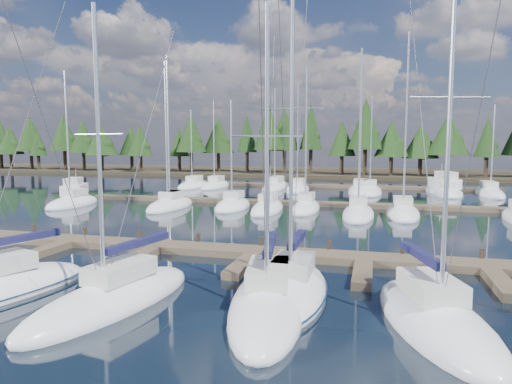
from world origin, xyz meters
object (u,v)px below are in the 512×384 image
(main_dock, at_px, (254,255))
(motor_yacht_left, at_px, (75,196))
(front_sailboat_5, at_px, (434,319))
(motor_yacht_right, at_px, (444,189))
(front_sailboat_3, at_px, (267,303))
(front_sailboat_4, at_px, (292,292))
(front_sailboat_2, at_px, (114,299))

(main_dock, distance_m, motor_yacht_left, 33.53)
(front_sailboat_5, height_order, motor_yacht_right, front_sailboat_5)
(front_sailboat_3, height_order, motor_yacht_left, front_sailboat_3)
(front_sailboat_5, xyz_separation_m, motor_yacht_right, (6.41, 46.01, 0.22))
(front_sailboat_3, xyz_separation_m, front_sailboat_4, (0.68, 1.53, 0.02))
(front_sailboat_2, distance_m, motor_yacht_right, 50.51)
(main_dock, bearing_deg, motor_yacht_left, 142.48)
(front_sailboat_4, distance_m, motor_yacht_right, 45.91)
(front_sailboat_5, bearing_deg, motor_yacht_left, 141.43)
(main_dock, relative_size, front_sailboat_3, 3.63)
(main_dock, relative_size, front_sailboat_5, 3.07)
(front_sailboat_3, bearing_deg, front_sailboat_5, -1.02)
(main_dock, bearing_deg, front_sailboat_5, -41.64)
(motor_yacht_left, bearing_deg, front_sailboat_5, -38.57)
(main_dock, height_order, front_sailboat_5, front_sailboat_5)
(front_sailboat_2, relative_size, motor_yacht_left, 1.39)
(front_sailboat_4, xyz_separation_m, front_sailboat_5, (5.36, -1.64, -0.00))
(front_sailboat_4, xyz_separation_m, motor_yacht_right, (11.76, 44.38, 0.22))
(front_sailboat_5, bearing_deg, motor_yacht_right, 82.07)
(front_sailboat_2, bearing_deg, front_sailboat_5, 4.80)
(main_dock, height_order, motor_yacht_right, motor_yacht_right)
(front_sailboat_2, distance_m, front_sailboat_3, 6.09)
(front_sailboat_3, bearing_deg, front_sailboat_2, -169.44)
(front_sailboat_3, bearing_deg, main_dock, 108.81)
(front_sailboat_3, height_order, front_sailboat_4, front_sailboat_4)
(front_sailboat_5, bearing_deg, front_sailboat_4, 163.01)
(front_sailboat_4, distance_m, motor_yacht_left, 39.86)
(motor_yacht_right, bearing_deg, front_sailboat_5, -97.93)
(front_sailboat_4, relative_size, front_sailboat_5, 0.98)
(front_sailboat_3, xyz_separation_m, front_sailboat_5, (6.04, -0.11, 0.02))
(front_sailboat_4, height_order, motor_yacht_right, front_sailboat_4)
(front_sailboat_4, relative_size, motor_yacht_left, 1.60)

